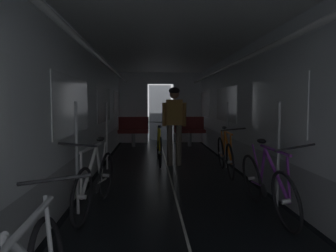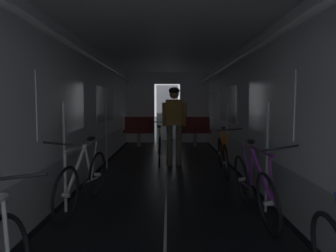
{
  "view_description": "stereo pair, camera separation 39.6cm",
  "coord_description": "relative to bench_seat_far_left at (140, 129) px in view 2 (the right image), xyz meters",
  "views": [
    {
      "loc": [
        -0.37,
        -1.68,
        1.38
      ],
      "look_at": [
        0.0,
        4.58,
        0.91
      ],
      "focal_mm": 32.64,
      "sensor_mm": 36.0,
      "label": 1
    },
    {
      "loc": [
        0.03,
        -1.69,
        1.38
      ],
      "look_at": [
        0.0,
        4.58,
        0.91
      ],
      "focal_mm": 32.64,
      "sensor_mm": 36.0,
      "label": 2
    }
  ],
  "objects": [
    {
      "name": "train_car_shell",
      "position": [
        0.9,
        -4.47,
        1.13
      ],
      "size": [
        3.14,
        12.34,
        2.57
      ],
      "color": "black",
      "rests_on": "ground"
    },
    {
      "name": "bench_seat_far_right",
      "position": [
        1.8,
        0.0,
        0.0
      ],
      "size": [
        0.98,
        0.51,
        0.95
      ],
      "color": "gray",
      "rests_on": "ground"
    },
    {
      "name": "bicycle_orange",
      "position": [
        1.99,
        -3.95,
        -0.18
      ],
      "size": [
        0.44,
        1.69,
        0.95
      ],
      "color": "black",
      "rests_on": "ground"
    },
    {
      "name": "person_cyclist_aisle",
      "position": [
        1.07,
        -3.09,
        0.5
      ],
      "size": [
        0.54,
        0.4,
        1.73
      ],
      "color": "brown",
      "rests_on": "ground"
    },
    {
      "name": "bicycle_yellow_in_aisle",
      "position": [
        0.74,
        -2.82,
        -0.18
      ],
      "size": [
        0.44,
        1.69,
        0.94
      ],
      "color": "black",
      "rests_on": "ground"
    },
    {
      "name": "bicycle_purple",
      "position": [
        1.97,
        -6.13,
        -0.19
      ],
      "size": [
        0.44,
        1.69,
        0.96
      ],
      "color": "black",
      "rests_on": "ground"
    },
    {
      "name": "bench_seat_far_left",
      "position": [
        0.0,
        0.0,
        0.0
      ],
      "size": [
        0.98,
        0.51,
        0.95
      ],
      "color": "gray",
      "rests_on": "ground"
    },
    {
      "name": "bicycle_white",
      "position": [
        -0.17,
        -5.85,
        -0.18
      ],
      "size": [
        0.46,
        1.69,
        0.95
      ],
      "color": "black",
      "rests_on": "ground"
    }
  ]
}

